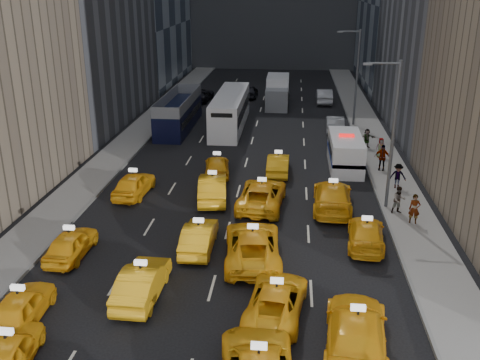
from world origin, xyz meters
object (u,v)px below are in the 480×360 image
at_px(city_bus, 230,111).
at_px(taxi_0, 9,352).
at_px(nypd_van, 345,153).
at_px(double_decker, 179,112).
at_px(pedestrian_0, 414,209).
at_px(box_truck, 277,92).

bearing_deg(city_bus, taxi_0, -95.39).
bearing_deg(taxi_0, city_bus, -104.10).
relative_size(nypd_van, city_bus, 0.49).
bearing_deg(double_decker, city_bus, 6.20).
bearing_deg(pedestrian_0, taxi_0, -130.60).
height_order(nypd_van, pedestrian_0, nypd_van).
bearing_deg(pedestrian_0, box_truck, 116.42).
bearing_deg(city_bus, pedestrian_0, -56.82).
relative_size(box_truck, pedestrian_0, 4.07).
distance_m(box_truck, pedestrian_0, 31.54).
bearing_deg(double_decker, taxi_0, -92.70).
height_order(double_decker, city_bus, city_bus).
bearing_deg(nypd_van, pedestrian_0, -74.90).
distance_m(taxi_0, double_decker, 33.56).
xyz_separation_m(taxi_0, nypd_van, (13.85, 23.57, 0.49)).
height_order(nypd_van, box_truck, box_truck).
relative_size(city_bus, box_truck, 1.76).
relative_size(double_decker, pedestrian_0, 6.36).
distance_m(double_decker, box_truck, 13.76).
distance_m(taxi_0, pedestrian_0, 21.76).
bearing_deg(double_decker, box_truck, 45.60).
bearing_deg(box_truck, pedestrian_0, -72.70).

